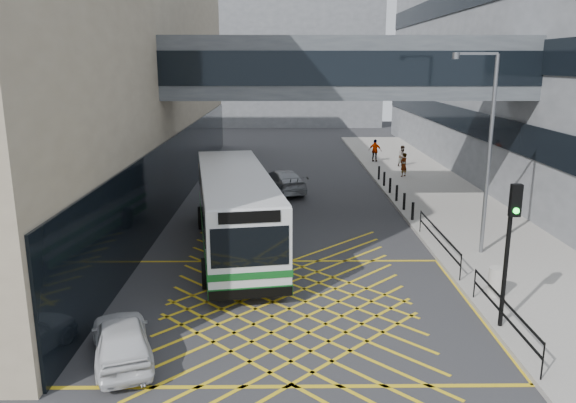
{
  "coord_description": "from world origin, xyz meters",
  "views": [
    {
      "loc": [
        -0.21,
        -16.8,
        7.75
      ],
      "look_at": [
        0.0,
        4.0,
        2.6
      ],
      "focal_mm": 35.0,
      "sensor_mm": 36.0,
      "label": 1
    }
  ],
  "objects_px": {
    "pedestrian_c": "(375,151)",
    "car_silver": "(282,180)",
    "pedestrian_b": "(403,156)",
    "bus": "(235,208)",
    "traffic_light": "(510,236)",
    "litter_bin": "(497,282)",
    "pedestrian_a": "(404,165)",
    "car_dark": "(244,196)",
    "street_lamp": "(486,142)",
    "car_white": "(121,339)"
  },
  "relations": [
    {
      "from": "pedestrian_c",
      "to": "car_silver",
      "type": "bearing_deg",
      "value": 78.41
    },
    {
      "from": "car_silver",
      "to": "pedestrian_b",
      "type": "xyz_separation_m",
      "value": [
        9.12,
        8.03,
        0.19
      ]
    },
    {
      "from": "bus",
      "to": "traffic_light",
      "type": "height_order",
      "value": "traffic_light"
    },
    {
      "from": "litter_bin",
      "to": "pedestrian_a",
      "type": "height_order",
      "value": "pedestrian_a"
    },
    {
      "from": "traffic_light",
      "to": "car_dark",
      "type": "bearing_deg",
      "value": 121.29
    },
    {
      "from": "car_dark",
      "to": "pedestrian_a",
      "type": "relative_size",
      "value": 3.1
    },
    {
      "from": "litter_bin",
      "to": "car_dark",
      "type": "bearing_deg",
      "value": 127.66
    },
    {
      "from": "car_dark",
      "to": "traffic_light",
      "type": "relative_size",
      "value": 1.15
    },
    {
      "from": "bus",
      "to": "traffic_light",
      "type": "relative_size",
      "value": 2.83
    },
    {
      "from": "street_lamp",
      "to": "litter_bin",
      "type": "height_order",
      "value": "street_lamp"
    },
    {
      "from": "car_silver",
      "to": "car_white",
      "type": "bearing_deg",
      "value": 58.63
    },
    {
      "from": "traffic_light",
      "to": "car_white",
      "type": "bearing_deg",
      "value": -171.55
    },
    {
      "from": "car_dark",
      "to": "pedestrian_c",
      "type": "relative_size",
      "value": 2.86
    },
    {
      "from": "car_dark",
      "to": "litter_bin",
      "type": "distance_m",
      "value": 15.13
    },
    {
      "from": "pedestrian_c",
      "to": "car_white",
      "type": "bearing_deg",
      "value": 93.53
    },
    {
      "from": "car_dark",
      "to": "traffic_light",
      "type": "height_order",
      "value": "traffic_light"
    },
    {
      "from": "street_lamp",
      "to": "pedestrian_b",
      "type": "xyz_separation_m",
      "value": [
        1.07,
        19.84,
        -3.77
      ]
    },
    {
      "from": "pedestrian_a",
      "to": "pedestrian_b",
      "type": "xyz_separation_m",
      "value": [
        0.77,
        3.94,
        -0.03
      ]
    },
    {
      "from": "litter_bin",
      "to": "bus",
      "type": "bearing_deg",
      "value": 149.84
    },
    {
      "from": "traffic_light",
      "to": "pedestrian_a",
      "type": "height_order",
      "value": "traffic_light"
    },
    {
      "from": "car_silver",
      "to": "pedestrian_c",
      "type": "distance_m",
      "value": 12.46
    },
    {
      "from": "car_white",
      "to": "pedestrian_a",
      "type": "bearing_deg",
      "value": -136.78
    },
    {
      "from": "traffic_light",
      "to": "pedestrian_c",
      "type": "bearing_deg",
      "value": 88.84
    },
    {
      "from": "traffic_light",
      "to": "pedestrian_c",
      "type": "relative_size",
      "value": 2.48
    },
    {
      "from": "traffic_light",
      "to": "litter_bin",
      "type": "xyz_separation_m",
      "value": [
        0.71,
        2.36,
        -2.35
      ]
    },
    {
      "from": "bus",
      "to": "car_white",
      "type": "bearing_deg",
      "value": -113.22
    },
    {
      "from": "car_dark",
      "to": "pedestrian_b",
      "type": "relative_size",
      "value": 3.23
    },
    {
      "from": "car_white",
      "to": "traffic_light",
      "type": "relative_size",
      "value": 0.91
    },
    {
      "from": "bus",
      "to": "traffic_light",
      "type": "bearing_deg",
      "value": -51.55
    },
    {
      "from": "street_lamp",
      "to": "pedestrian_a",
      "type": "distance_m",
      "value": 16.33
    },
    {
      "from": "traffic_light",
      "to": "pedestrian_a",
      "type": "distance_m",
      "value": 22.81
    },
    {
      "from": "car_silver",
      "to": "pedestrian_a",
      "type": "xyz_separation_m",
      "value": [
        8.35,
        4.09,
        0.22
      ]
    },
    {
      "from": "bus",
      "to": "pedestrian_a",
      "type": "distance_m",
      "value": 18.18
    },
    {
      "from": "traffic_light",
      "to": "bus",
      "type": "bearing_deg",
      "value": 138.26
    },
    {
      "from": "bus",
      "to": "street_lamp",
      "type": "xyz_separation_m",
      "value": [
        10.01,
        -0.94,
        2.9
      ]
    },
    {
      "from": "car_silver",
      "to": "pedestrian_c",
      "type": "xyz_separation_m",
      "value": [
        7.35,
        10.06,
        0.29
      ]
    },
    {
      "from": "bus",
      "to": "car_white",
      "type": "xyz_separation_m",
      "value": [
        -2.28,
        -9.19,
        -1.18
      ]
    },
    {
      "from": "pedestrian_a",
      "to": "pedestrian_c",
      "type": "height_order",
      "value": "pedestrian_c"
    },
    {
      "from": "traffic_light",
      "to": "pedestrian_c",
      "type": "distance_m",
      "value": 28.7
    },
    {
      "from": "pedestrian_b",
      "to": "pedestrian_c",
      "type": "relative_size",
      "value": 0.89
    },
    {
      "from": "bus",
      "to": "car_dark",
      "type": "xyz_separation_m",
      "value": [
        -0.07,
        6.65,
        -1.02
      ]
    },
    {
      "from": "car_white",
      "to": "traffic_light",
      "type": "xyz_separation_m",
      "value": [
        10.75,
        1.5,
        2.36
      ]
    },
    {
      "from": "street_lamp",
      "to": "litter_bin",
      "type": "bearing_deg",
      "value": -100.2
    },
    {
      "from": "litter_bin",
      "to": "traffic_light",
      "type": "bearing_deg",
      "value": -106.69
    },
    {
      "from": "traffic_light",
      "to": "litter_bin",
      "type": "height_order",
      "value": "traffic_light"
    },
    {
      "from": "car_white",
      "to": "bus",
      "type": "bearing_deg",
      "value": -123.18
    },
    {
      "from": "car_dark",
      "to": "car_silver",
      "type": "bearing_deg",
      "value": -111.69
    },
    {
      "from": "car_dark",
      "to": "traffic_light",
      "type": "distance_m",
      "value": 16.83
    },
    {
      "from": "litter_bin",
      "to": "pedestrian_b",
      "type": "xyz_separation_m",
      "value": [
        1.9,
        24.23,
        0.29
      ]
    },
    {
      "from": "bus",
      "to": "car_white",
      "type": "distance_m",
      "value": 9.54
    }
  ]
}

